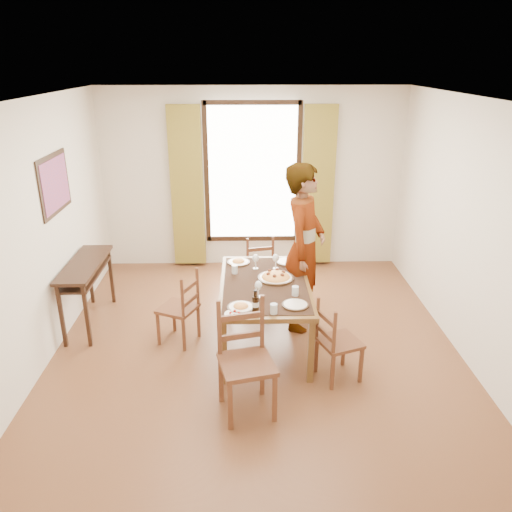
{
  "coord_description": "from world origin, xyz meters",
  "views": [
    {
      "loc": [
        -0.12,
        -4.9,
        3.06
      ],
      "look_at": [
        0.0,
        0.26,
        1.0
      ],
      "focal_mm": 35.0,
      "sensor_mm": 36.0,
      "label": 1
    }
  ],
  "objects_px": {
    "dining_table": "(265,289)",
    "pasta_platter": "(276,275)",
    "console_table": "(85,272)",
    "man": "(304,248)"
  },
  "relations": [
    {
      "from": "dining_table",
      "to": "pasta_platter",
      "type": "bearing_deg",
      "value": 38.58
    },
    {
      "from": "pasta_platter",
      "to": "console_table",
      "type": "bearing_deg",
      "value": 169.27
    },
    {
      "from": "console_table",
      "to": "pasta_platter",
      "type": "relative_size",
      "value": 3.0
    },
    {
      "from": "console_table",
      "to": "man",
      "type": "distance_m",
      "value": 2.62
    },
    {
      "from": "dining_table",
      "to": "man",
      "type": "distance_m",
      "value": 0.71
    },
    {
      "from": "dining_table",
      "to": "pasta_platter",
      "type": "relative_size",
      "value": 4.05
    },
    {
      "from": "dining_table",
      "to": "console_table",
      "type": "bearing_deg",
      "value": 166.06
    },
    {
      "from": "man",
      "to": "dining_table",
      "type": "bearing_deg",
      "value": 154.37
    },
    {
      "from": "man",
      "to": "console_table",
      "type": "bearing_deg",
      "value": 109.48
    },
    {
      "from": "console_table",
      "to": "dining_table",
      "type": "height_order",
      "value": "console_table"
    }
  ]
}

